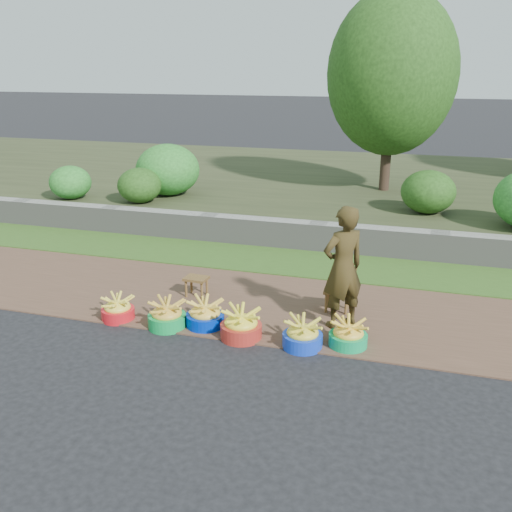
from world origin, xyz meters
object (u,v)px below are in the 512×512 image
(basin_d, at_px, (241,325))
(basin_f, at_px, (348,335))
(basin_b, at_px, (167,315))
(vendor_woman, at_px, (343,267))
(basin_e, at_px, (303,335))
(stool_right, at_px, (337,294))
(basin_a, at_px, (118,309))
(stool_left, at_px, (196,281))
(basin_c, at_px, (205,315))

(basin_d, height_order, basin_f, basin_d)
(basin_b, xyz_separation_m, vendor_woman, (2.26, 0.70, 0.69))
(basin_b, distance_m, basin_e, 1.89)
(basin_d, height_order, vendor_woman, vendor_woman)
(basin_f, distance_m, stool_right, 1.08)
(vendor_woman, bearing_deg, basin_d, -10.68)
(basin_a, xyz_separation_m, basin_d, (1.84, -0.05, 0.03))
(basin_a, bearing_deg, stool_right, 21.38)
(stool_right, bearing_deg, stool_left, -178.27)
(basin_c, height_order, stool_left, basin_c)
(stool_left, height_order, stool_right, stool_right)
(basin_c, relative_size, basin_d, 0.96)
(basin_b, xyz_separation_m, stool_right, (2.13, 1.17, 0.11))
(basin_c, bearing_deg, basin_a, -174.17)
(basin_d, distance_m, stool_left, 1.57)
(basin_d, bearing_deg, basin_c, 162.58)
(vendor_woman, bearing_deg, basin_b, -24.59)
(basin_a, distance_m, basin_c, 1.27)
(basin_e, relative_size, vendor_woman, 0.30)
(basin_c, bearing_deg, basin_e, -8.13)
(basin_b, bearing_deg, basin_a, 177.57)
(basin_e, bearing_deg, vendor_woman, 63.56)
(basin_e, height_order, stool_left, basin_e)
(basin_a, bearing_deg, basin_c, 5.83)
(basin_a, xyz_separation_m, basin_e, (2.66, -0.07, 0.02))
(basin_d, distance_m, basin_e, 0.82)
(stool_left, bearing_deg, basin_c, -61.38)
(basin_c, bearing_deg, basin_b, -161.84)
(basin_a, relative_size, basin_c, 0.88)
(stool_right, bearing_deg, basin_f, -73.34)
(basin_c, bearing_deg, vendor_woman, 16.95)
(basin_e, distance_m, stool_left, 2.23)
(stool_left, distance_m, vendor_woman, 2.39)
(basin_a, distance_m, stool_left, 1.31)
(basin_b, relative_size, vendor_woman, 0.31)
(basin_c, height_order, stool_right, basin_c)
(stool_left, distance_m, stool_right, 2.16)
(basin_a, xyz_separation_m, stool_left, (0.75, 1.07, 0.11))
(basin_b, distance_m, stool_right, 2.43)
(basin_e, xyz_separation_m, vendor_woman, (0.37, 0.74, 0.69))
(basin_e, bearing_deg, stool_right, 78.65)
(basin_b, height_order, basin_f, basin_b)
(basin_f, height_order, stool_right, basin_f)
(basin_f, height_order, vendor_woman, vendor_woman)
(basin_c, height_order, vendor_woman, vendor_woman)
(basin_e, distance_m, stool_right, 1.24)
(basin_b, distance_m, stool_left, 1.11)
(basin_f, bearing_deg, basin_a, -178.11)
(basin_c, xyz_separation_m, stool_left, (-0.51, 0.94, 0.09))
(basin_d, relative_size, basin_e, 1.07)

